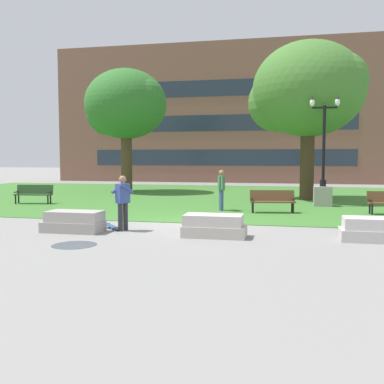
% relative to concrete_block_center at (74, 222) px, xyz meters
% --- Properties ---
extents(ground_plane, '(140.00, 140.00, 0.00)m').
position_rel_concrete_block_center_xyz_m(ground_plane, '(2.92, 2.40, -0.31)').
color(ground_plane, gray).
extents(grass_lawn, '(40.00, 20.00, 0.02)m').
position_rel_concrete_block_center_xyz_m(grass_lawn, '(2.92, 12.40, -0.30)').
color(grass_lawn, '#3D752D').
rests_on(grass_lawn, ground).
extents(concrete_block_center, '(1.80, 0.90, 0.64)m').
position_rel_concrete_block_center_xyz_m(concrete_block_center, '(0.00, 0.00, 0.00)').
color(concrete_block_center, '#9E9991').
rests_on(concrete_block_center, ground).
extents(concrete_block_left, '(1.80, 0.90, 0.64)m').
position_rel_concrete_block_center_xyz_m(concrete_block_left, '(4.32, 0.07, 0.00)').
color(concrete_block_left, '#B2ADA3').
rests_on(concrete_block_left, ground).
extents(concrete_block_right, '(1.80, 0.90, 0.64)m').
position_rel_concrete_block_center_xyz_m(concrete_block_right, '(8.69, 0.32, 0.00)').
color(concrete_block_right, '#BCB7B2').
rests_on(concrete_block_right, ground).
extents(person_skateboarder, '(0.63, 0.54, 1.71)m').
position_rel_concrete_block_center_xyz_m(person_skateboarder, '(1.39, 0.51, 0.67)').
color(person_skateboarder, '#28282D').
rests_on(person_skateboarder, ground).
extents(skateboard, '(0.84, 0.89, 0.14)m').
position_rel_concrete_block_center_xyz_m(skateboard, '(0.95, 0.72, -0.22)').
color(skateboard, '#2D4C75').
rests_on(skateboard, ground).
extents(puddle, '(1.16, 1.16, 0.01)m').
position_rel_concrete_block_center_xyz_m(puddle, '(0.97, -1.91, -0.30)').
color(puddle, '#47515B').
rests_on(puddle, ground).
extents(park_bench_near_left, '(1.85, 0.77, 0.90)m').
position_rel_concrete_block_center_xyz_m(park_bench_near_left, '(-5.67, 7.05, 0.23)').
color(park_bench_near_left, '#284723').
rests_on(park_bench_near_left, grass_lawn).
extents(park_bench_near_right, '(1.86, 0.79, 0.90)m').
position_rel_concrete_block_center_xyz_m(park_bench_near_right, '(5.75, 5.93, 0.23)').
color(park_bench_near_right, brown).
rests_on(park_bench_near_right, grass_lawn).
extents(lamp_post_right, '(1.32, 0.80, 4.99)m').
position_rel_concrete_block_center_xyz_m(lamp_post_right, '(7.93, 8.91, 0.73)').
color(lamp_post_right, gray).
rests_on(lamp_post_right, grass_lawn).
extents(tree_far_left, '(6.05, 5.76, 8.20)m').
position_rel_concrete_block_center_xyz_m(tree_far_left, '(7.25, 11.82, 5.38)').
color(tree_far_left, '#42301E').
rests_on(tree_far_left, grass_lawn).
extents(tree_near_left, '(5.45, 5.19, 7.81)m').
position_rel_concrete_block_center_xyz_m(tree_near_left, '(-3.86, 14.82, 5.22)').
color(tree_near_left, '#4C3823').
rests_on(tree_near_left, grass_lawn).
extents(person_bystander_near_lawn, '(0.36, 0.87, 1.71)m').
position_rel_concrete_block_center_xyz_m(person_bystander_near_lawn, '(3.62, 6.18, 0.68)').
color(person_bystander_near_lawn, '#384C7A').
rests_on(person_bystander_near_lawn, grass_lawn).
extents(building_facade_distant, '(30.50, 1.03, 12.23)m').
position_rel_concrete_block_center_xyz_m(building_facade_distant, '(0.46, 26.90, 5.80)').
color(building_facade_distant, brown).
rests_on(building_facade_distant, ground).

